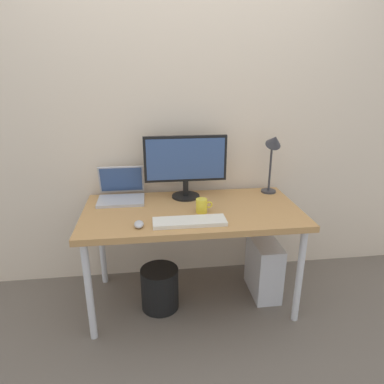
% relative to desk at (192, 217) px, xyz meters
% --- Properties ---
extents(ground_plane, '(6.00, 6.00, 0.00)m').
position_rel_desk_xyz_m(ground_plane, '(0.00, 0.00, -0.65)').
color(ground_plane, '#665B51').
extents(back_wall, '(4.40, 0.04, 2.60)m').
position_rel_desk_xyz_m(back_wall, '(0.00, 0.42, 0.65)').
color(back_wall, beige).
rests_on(back_wall, ground_plane).
extents(desk, '(1.43, 0.72, 0.71)m').
position_rel_desk_xyz_m(desk, '(0.00, 0.00, 0.00)').
color(desk, '#B7844C').
rests_on(desk, ground_plane).
extents(monitor, '(0.58, 0.20, 0.45)m').
position_rel_desk_xyz_m(monitor, '(-0.02, 0.23, 0.32)').
color(monitor, black).
rests_on(monitor, desk).
extents(laptop, '(0.32, 0.28, 0.23)m').
position_rel_desk_xyz_m(laptop, '(-0.48, 0.25, 0.12)').
color(laptop, '#B2B2B7').
rests_on(laptop, desk).
extents(desk_lamp, '(0.11, 0.16, 0.46)m').
position_rel_desk_xyz_m(desk_lamp, '(0.62, 0.23, 0.39)').
color(desk_lamp, '#333338').
rests_on(desk_lamp, desk).
extents(keyboard, '(0.44, 0.14, 0.02)m').
position_rel_desk_xyz_m(keyboard, '(-0.04, -0.22, 0.07)').
color(keyboard, silver).
rests_on(keyboard, desk).
extents(mouse, '(0.06, 0.09, 0.03)m').
position_rel_desk_xyz_m(mouse, '(-0.34, -0.23, 0.08)').
color(mouse, '#B2B2B7').
rests_on(mouse, desk).
extents(coffee_mug, '(0.11, 0.07, 0.09)m').
position_rel_desk_xyz_m(coffee_mug, '(0.06, -0.06, 0.11)').
color(coffee_mug, yellow).
rests_on(coffee_mug, desk).
extents(computer_tower, '(0.18, 0.36, 0.42)m').
position_rel_desk_xyz_m(computer_tower, '(0.54, 0.02, -0.44)').
color(computer_tower, silver).
rests_on(computer_tower, ground_plane).
extents(wastebasket, '(0.26, 0.26, 0.30)m').
position_rel_desk_xyz_m(wastebasket, '(-0.23, -0.06, -0.50)').
color(wastebasket, black).
rests_on(wastebasket, ground_plane).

